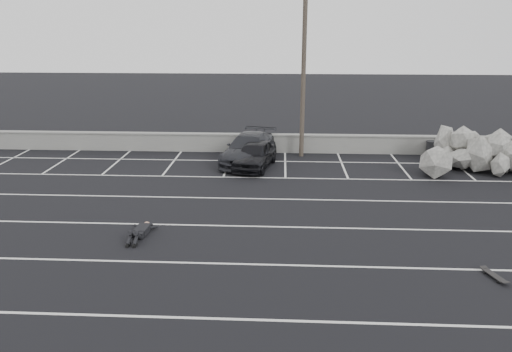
# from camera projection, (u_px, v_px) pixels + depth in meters

# --- Properties ---
(ground) EXTENTS (120.00, 120.00, 0.00)m
(ground) POSITION_uv_depth(u_px,v_px,m) (254.00, 264.00, 15.39)
(ground) COLOR black
(ground) RESTS_ON ground
(seawall) EXTENTS (50.00, 0.45, 1.06)m
(seawall) POSITION_uv_depth(u_px,v_px,m) (268.00, 143.00, 28.59)
(seawall) COLOR gray
(seawall) RESTS_ON ground
(stall_lines) EXTENTS (36.00, 20.05, 0.01)m
(stall_lines) POSITION_uv_depth(u_px,v_px,m) (258.00, 212.00, 19.60)
(stall_lines) COLOR silver
(stall_lines) RESTS_ON ground
(car_left) EXTENTS (2.43, 4.27, 1.37)m
(car_left) POSITION_uv_depth(u_px,v_px,m) (255.00, 154.00, 25.52)
(car_left) COLOR black
(car_left) RESTS_ON ground
(car_right) EXTENTS (3.17, 5.47, 1.49)m
(car_right) POSITION_uv_depth(u_px,v_px,m) (249.00, 149.00, 26.46)
(car_right) COLOR #222328
(car_right) RESTS_ON ground
(utility_pole) EXTENTS (1.23, 0.25, 9.21)m
(utility_pole) POSITION_uv_depth(u_px,v_px,m) (304.00, 71.00, 26.52)
(utility_pole) COLOR #4C4238
(utility_pole) RESTS_ON ground
(trash_bin) EXTENTS (0.68, 0.68, 0.85)m
(trash_bin) POSITION_uv_depth(u_px,v_px,m) (431.00, 148.00, 27.79)
(trash_bin) COLOR black
(trash_bin) RESTS_ON ground
(riprap_pile) EXTENTS (6.77, 4.36, 1.77)m
(riprap_pile) POSITION_uv_depth(u_px,v_px,m) (484.00, 158.00, 24.90)
(riprap_pile) COLOR #9C9A92
(riprap_pile) RESTS_ON ground
(person) EXTENTS (1.24, 2.48, 0.47)m
(person) POSITION_uv_depth(u_px,v_px,m) (142.00, 227.00, 17.61)
(person) COLOR black
(person) RESTS_ON ground
(skateboard) EXTENTS (0.47, 0.89, 0.10)m
(skateboard) POSITION_uv_depth(u_px,v_px,m) (494.00, 276.00, 14.55)
(skateboard) COLOR black
(skateboard) RESTS_ON ground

